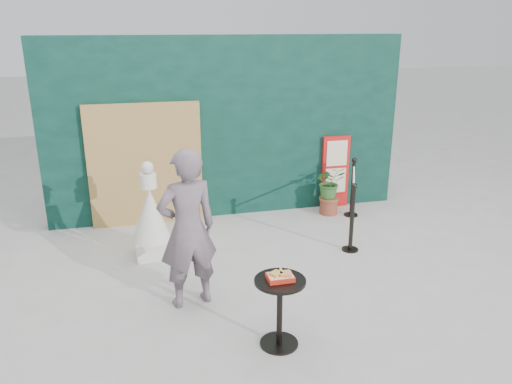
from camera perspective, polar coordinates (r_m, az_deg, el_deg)
name	(u,v)px	position (r m, az deg, el deg)	size (l,w,h in m)	color
ground	(280,302)	(6.11, 2.79, -12.47)	(60.00, 60.00, 0.00)	#ADAAA5
back_wall	(228,128)	(8.46, -3.23, 7.32)	(6.00, 0.30, 3.00)	black
bamboo_fence	(146,165)	(8.23, -12.51, 3.00)	(1.80, 0.08, 2.00)	tan
woman	(188,229)	(5.73, -7.83, -4.23)	(0.69, 0.45, 1.89)	slate
menu_board	(335,172)	(9.03, 9.05, 2.28)	(0.50, 0.07, 1.30)	red
statue	(151,219)	(7.14, -11.92, -2.99)	(0.55, 0.55, 1.40)	white
cafe_table	(280,302)	(5.15, 2.73, -12.44)	(0.52, 0.52, 0.75)	black
food_basket	(280,276)	(5.01, 2.79, -9.59)	(0.26, 0.19, 0.11)	red
planter	(330,186)	(8.69, 8.41, 0.64)	(0.51, 0.44, 0.86)	brown
stanchion_barrier	(352,202)	(8.00, 10.95, -1.16)	(0.84, 1.54, 1.03)	black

